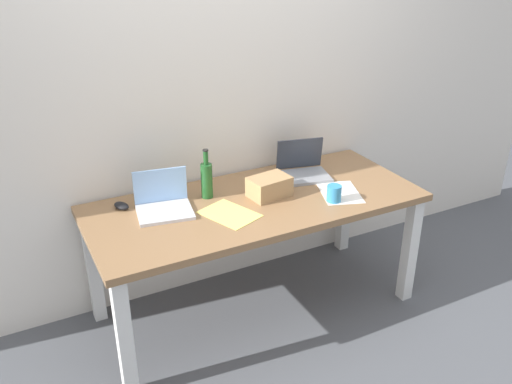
% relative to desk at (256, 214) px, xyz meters
% --- Properties ---
extents(ground_plane, '(8.00, 8.00, 0.00)m').
position_rel_desk_xyz_m(ground_plane, '(0.00, 0.00, -0.64)').
color(ground_plane, '#515459').
extents(back_wall, '(5.20, 0.08, 2.60)m').
position_rel_desk_xyz_m(back_wall, '(0.00, 0.45, 0.66)').
color(back_wall, silver).
rests_on(back_wall, ground).
extents(desk, '(1.85, 0.79, 0.72)m').
position_rel_desk_xyz_m(desk, '(0.00, 0.00, 0.00)').
color(desk, olive).
rests_on(desk, ground).
extents(laptop_left, '(0.32, 0.29, 0.21)m').
position_rel_desk_xyz_m(laptop_left, '(-0.49, 0.11, 0.13)').
color(laptop_left, silver).
rests_on(laptop_left, desk).
extents(laptop_right, '(0.33, 0.30, 0.21)m').
position_rel_desk_xyz_m(laptop_right, '(0.41, 0.17, 0.13)').
color(laptop_right, gray).
rests_on(laptop_right, desk).
extents(beer_bottle, '(0.07, 0.07, 0.28)m').
position_rel_desk_xyz_m(beer_bottle, '(-0.22, 0.16, 0.20)').
color(beer_bottle, '#1E5123').
rests_on(beer_bottle, desk).
extents(computer_mouse, '(0.09, 0.12, 0.03)m').
position_rel_desk_xyz_m(computer_mouse, '(-0.69, 0.24, 0.10)').
color(computer_mouse, black).
rests_on(computer_mouse, desk).
extents(cardboard_box, '(0.24, 0.18, 0.11)m').
position_rel_desk_xyz_m(cardboard_box, '(0.09, 0.01, 0.14)').
color(cardboard_box, tan).
rests_on(cardboard_box, desk).
extents(coffee_mug, '(0.08, 0.08, 0.09)m').
position_rel_desk_xyz_m(coffee_mug, '(0.37, -0.21, 0.14)').
color(coffee_mug, '#338CC6').
rests_on(coffee_mug, desk).
extents(paper_sheet_front_right, '(0.30, 0.35, 0.00)m').
position_rel_desk_xyz_m(paper_sheet_front_right, '(0.47, -0.14, 0.09)').
color(paper_sheet_front_right, white).
rests_on(paper_sheet_front_right, desk).
extents(paper_yellow_folder, '(0.30, 0.35, 0.00)m').
position_rel_desk_xyz_m(paper_yellow_folder, '(-0.20, -0.08, 0.09)').
color(paper_yellow_folder, '#F4E06B').
rests_on(paper_yellow_folder, desk).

